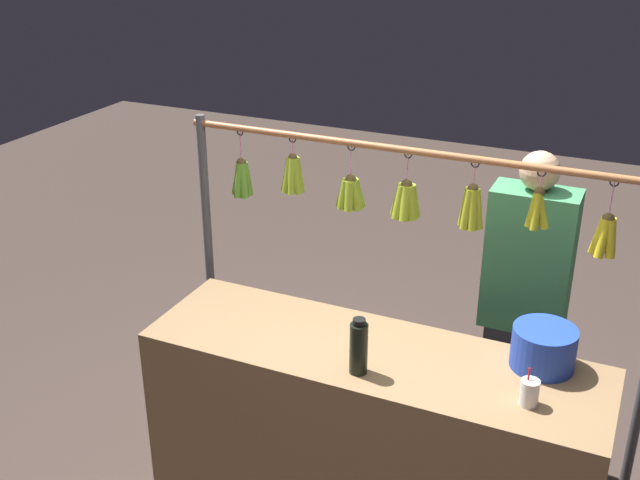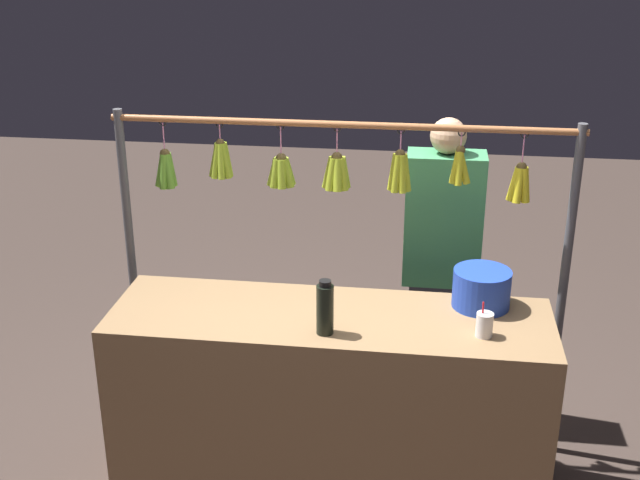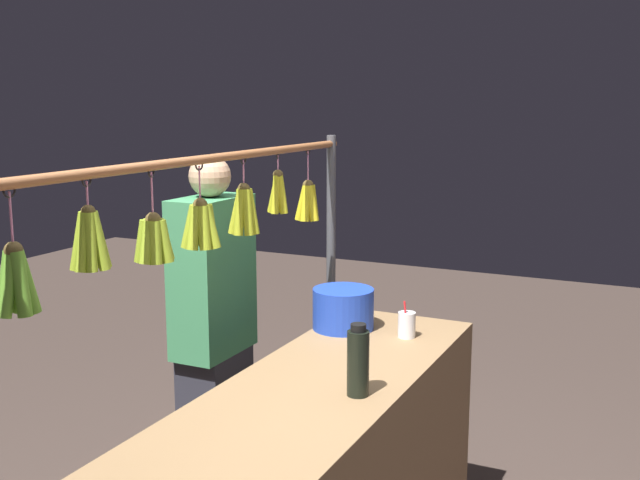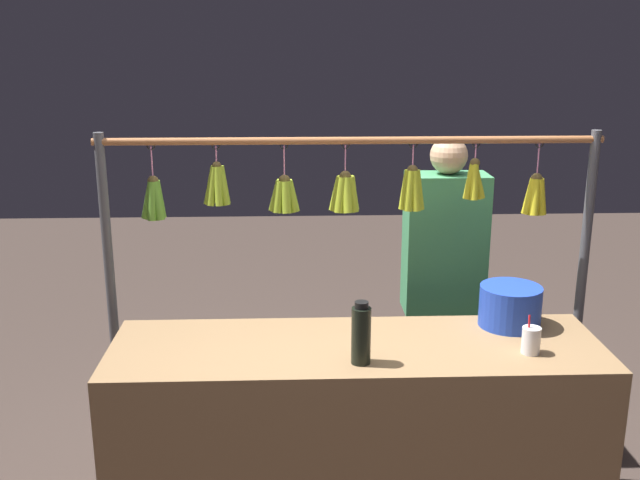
% 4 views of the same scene
% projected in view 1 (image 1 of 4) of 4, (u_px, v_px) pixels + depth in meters
% --- Properties ---
extents(market_counter, '(1.98, 0.60, 0.92)m').
position_uv_depth(market_counter, '(370.00, 439.00, 3.50)').
color(market_counter, olive).
rests_on(market_counter, ground).
extents(display_rack, '(2.20, 0.14, 1.72)m').
position_uv_depth(display_rack, '(404.00, 237.00, 3.53)').
color(display_rack, '#4C4C51').
rests_on(display_rack, ground).
extents(water_bottle, '(0.07, 0.07, 0.25)m').
position_uv_depth(water_bottle, '(359.00, 347.00, 3.13)').
color(water_bottle, black).
rests_on(water_bottle, market_counter).
extents(blue_bucket, '(0.26, 0.26, 0.18)m').
position_uv_depth(blue_bucket, '(543.00, 348.00, 3.18)').
color(blue_bucket, blue).
rests_on(blue_bucket, market_counter).
extents(drink_cup, '(0.07, 0.07, 0.16)m').
position_uv_depth(drink_cup, '(529.00, 393.00, 2.95)').
color(drink_cup, silver).
rests_on(drink_cup, market_counter).
extents(vendor_person, '(0.39, 0.21, 1.66)m').
position_uv_depth(vendor_person, '(522.00, 318.00, 3.77)').
color(vendor_person, '#2D2D38').
rests_on(vendor_person, ground).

